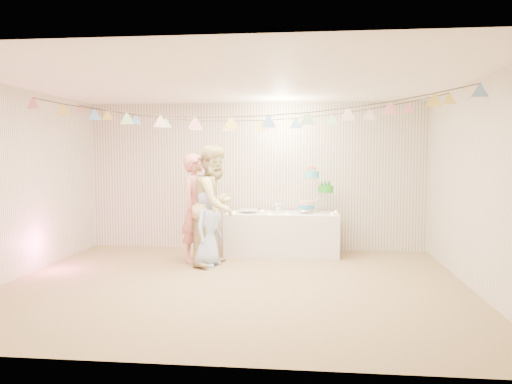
# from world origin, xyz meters

# --- Properties ---
(floor) EXTENTS (6.00, 6.00, 0.00)m
(floor) POSITION_xyz_m (0.00, 0.00, 0.00)
(floor) COLOR olive
(floor) RESTS_ON ground
(ceiling) EXTENTS (6.00, 6.00, 0.00)m
(ceiling) POSITION_xyz_m (0.00, 0.00, 2.60)
(ceiling) COLOR white
(ceiling) RESTS_ON ground
(back_wall) EXTENTS (6.00, 6.00, 0.00)m
(back_wall) POSITION_xyz_m (0.00, 2.50, 1.30)
(back_wall) COLOR silver
(back_wall) RESTS_ON ground
(front_wall) EXTENTS (6.00, 6.00, 0.00)m
(front_wall) POSITION_xyz_m (0.00, -2.50, 1.30)
(front_wall) COLOR silver
(front_wall) RESTS_ON ground
(left_wall) EXTENTS (5.00, 5.00, 0.00)m
(left_wall) POSITION_xyz_m (-3.00, 0.00, 1.30)
(left_wall) COLOR silver
(left_wall) RESTS_ON ground
(right_wall) EXTENTS (5.00, 5.00, 0.00)m
(right_wall) POSITION_xyz_m (3.00, 0.00, 1.30)
(right_wall) COLOR silver
(right_wall) RESTS_ON ground
(table) EXTENTS (1.89, 0.76, 0.71)m
(table) POSITION_xyz_m (0.51, 2.03, 0.35)
(table) COLOR silver
(table) RESTS_ON floor
(cake_stand) EXTENTS (0.65, 0.38, 0.73)m
(cake_stand) POSITION_xyz_m (1.06, 2.08, 1.11)
(cake_stand) COLOR silver
(cake_stand) RESTS_ON table
(cake_bottom) EXTENTS (0.31, 0.31, 0.15)m
(cake_bottom) POSITION_xyz_m (0.91, 2.02, 0.84)
(cake_bottom) COLOR teal
(cake_bottom) RESTS_ON cake_stand
(cake_middle) EXTENTS (0.27, 0.27, 0.22)m
(cake_middle) POSITION_xyz_m (1.24, 2.17, 1.11)
(cake_middle) COLOR #229721
(cake_middle) RESTS_ON cake_stand
(cake_top_tier) EXTENTS (0.25, 0.25, 0.19)m
(cake_top_tier) POSITION_xyz_m (1.00, 2.05, 1.38)
(cake_top_tier) COLOR #41C3CD
(cake_top_tier) RESTS_ON cake_stand
(platter) EXTENTS (0.33, 0.33, 0.02)m
(platter) POSITION_xyz_m (-0.05, 1.98, 0.76)
(platter) COLOR white
(platter) RESTS_ON table
(posy) EXTENTS (0.15, 0.15, 0.17)m
(posy) POSITION_xyz_m (0.43, 2.08, 0.83)
(posy) COLOR white
(posy) RESTS_ON table
(person_adult_a) EXTENTS (0.58, 0.72, 1.70)m
(person_adult_a) POSITION_xyz_m (-0.81, 1.35, 0.85)
(person_adult_a) COLOR #C67267
(person_adult_a) RESTS_ON floor
(person_adult_b) EXTENTS (0.92, 1.05, 1.83)m
(person_adult_b) POSITION_xyz_m (-0.47, 1.16, 0.91)
(person_adult_b) COLOR #CDBE7E
(person_adult_b) RESTS_ON floor
(person_child) EXTENTS (0.54, 0.68, 1.21)m
(person_child) POSITION_xyz_m (-0.57, 1.06, 0.61)
(person_child) COLOR #A0B5E3
(person_child) RESTS_ON floor
(bunting_back) EXTENTS (5.60, 1.10, 0.40)m
(bunting_back) POSITION_xyz_m (0.00, 1.10, 2.35)
(bunting_back) COLOR pink
(bunting_back) RESTS_ON ceiling
(bunting_front) EXTENTS (5.60, 0.90, 0.36)m
(bunting_front) POSITION_xyz_m (0.00, -0.20, 2.32)
(bunting_front) COLOR #72A5E5
(bunting_front) RESTS_ON ceiling
(tealight_0) EXTENTS (0.04, 0.04, 0.03)m
(tealight_0) POSITION_xyz_m (-0.29, 1.88, 0.72)
(tealight_0) COLOR #FFD88C
(tealight_0) RESTS_ON table
(tealight_1) EXTENTS (0.04, 0.04, 0.03)m
(tealight_1) POSITION_xyz_m (0.16, 2.21, 0.72)
(tealight_1) COLOR #FFD88C
(tealight_1) RESTS_ON table
(tealight_2) EXTENTS (0.04, 0.04, 0.03)m
(tealight_2) POSITION_xyz_m (0.61, 1.81, 0.72)
(tealight_2) COLOR #FFD88C
(tealight_2) RESTS_ON table
(tealight_3) EXTENTS (0.04, 0.04, 0.03)m
(tealight_3) POSITION_xyz_m (0.86, 2.25, 0.72)
(tealight_3) COLOR #FFD88C
(tealight_3) RESTS_ON table
(tealight_4) EXTENTS (0.04, 0.04, 0.03)m
(tealight_4) POSITION_xyz_m (1.33, 1.85, 0.72)
(tealight_4) COLOR #FFD88C
(tealight_4) RESTS_ON table
(tealight_5) EXTENTS (0.04, 0.04, 0.03)m
(tealight_5) POSITION_xyz_m (1.41, 2.18, 0.72)
(tealight_5) COLOR #FFD88C
(tealight_5) RESTS_ON table
(tealight_6) EXTENTS (0.04, 0.04, 0.03)m
(tealight_6) POSITION_xyz_m (0.32, 1.79, 0.72)
(tealight_6) COLOR #FFD88C
(tealight_6) RESTS_ON table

